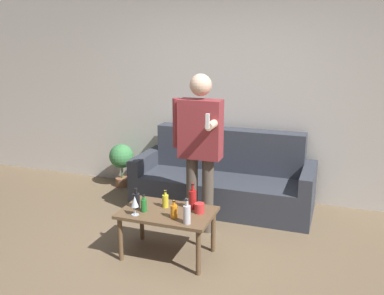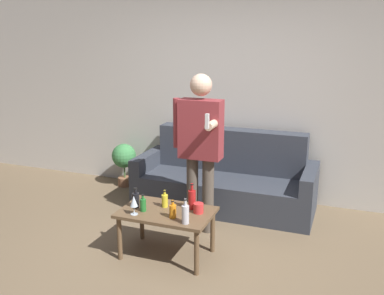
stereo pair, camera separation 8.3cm
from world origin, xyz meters
name	(u,v)px [view 1 (the left image)]	position (x,y,z in m)	size (l,w,h in m)	color
ground_plane	(163,278)	(0.00, 0.00, 0.00)	(16.00, 16.00, 0.00)	#756047
wall_back	(231,90)	(0.00, 2.19, 1.35)	(8.00, 0.06, 2.70)	silver
couch	(224,180)	(0.05, 1.74, 0.31)	(2.11, 0.82, 0.91)	#383D47
coffee_table	(167,217)	(-0.11, 0.37, 0.39)	(0.85, 0.54, 0.45)	brown
bottle_orange	(187,214)	(0.15, 0.18, 0.54)	(0.06, 0.06, 0.22)	silver
bottle_green	(144,205)	(-0.31, 0.29, 0.51)	(0.06, 0.06, 0.16)	#23752D
bottle_dark	(193,199)	(0.09, 0.50, 0.55)	(0.07, 0.07, 0.25)	#B21E1E
bottle_yellow	(174,211)	(0.01, 0.25, 0.52)	(0.06, 0.06, 0.17)	orange
bottle_red	(136,200)	(-0.42, 0.35, 0.52)	(0.07, 0.07, 0.19)	black
bottle_clear	(165,200)	(-0.16, 0.45, 0.52)	(0.06, 0.06, 0.17)	yellow
wine_glass_near	(135,202)	(-0.35, 0.19, 0.57)	(0.07, 0.07, 0.18)	silver
cup_on_table	(199,208)	(0.18, 0.43, 0.50)	(0.09, 0.09, 0.09)	red
person_standing_front	(199,142)	(-0.01, 0.99, 0.97)	(0.51, 0.43, 1.65)	brown
potted_plant	(121,159)	(-1.44, 1.92, 0.39)	(0.33, 0.33, 0.59)	#936042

